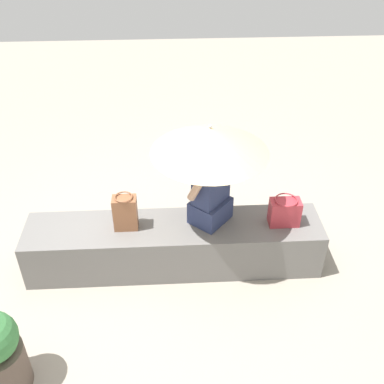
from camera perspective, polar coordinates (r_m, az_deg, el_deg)
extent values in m
plane|color=#9E9384|center=(4.54, -2.15, -8.84)|extent=(14.00, 14.00, 0.00)
cube|color=slate|center=(4.37, -2.22, -6.62)|extent=(2.74, 0.54, 0.48)
cube|color=navy|center=(4.22, 2.28, -2.29)|extent=(0.43, 0.44, 0.22)
cube|color=navy|center=(4.01, 2.40, 1.65)|extent=(0.36, 0.37, 0.48)
sphere|color=tan|center=(3.83, 2.53, 5.87)|extent=(0.20, 0.20, 0.20)
cylinder|color=tan|center=(3.86, 0.66, 0.64)|extent=(0.20, 0.18, 0.32)
cylinder|color=tan|center=(4.13, 4.05, 3.15)|extent=(0.20, 0.18, 0.32)
cylinder|color=#B7B7BC|center=(3.97, 2.12, 1.74)|extent=(0.02, 0.02, 0.98)
cone|color=#DBBC7F|center=(3.77, 2.24, 6.47)|extent=(1.00, 1.00, 0.22)
sphere|color=#B7B7BC|center=(3.71, 2.29, 8.19)|extent=(0.03, 0.03, 0.03)
cube|color=#B2333D|center=(4.24, 11.44, -2.50)|extent=(0.27, 0.15, 0.25)
torus|color=#B2333D|center=(4.16, 11.67, -0.96)|extent=(0.20, 0.20, 0.01)
cube|color=brown|center=(4.14, -8.30, -2.60)|extent=(0.21, 0.13, 0.33)
torus|color=brown|center=(4.03, -8.52, -0.60)|extent=(0.16, 0.16, 0.01)
cylinder|color=brown|center=(3.83, -22.47, -19.52)|extent=(0.37, 0.37, 0.39)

